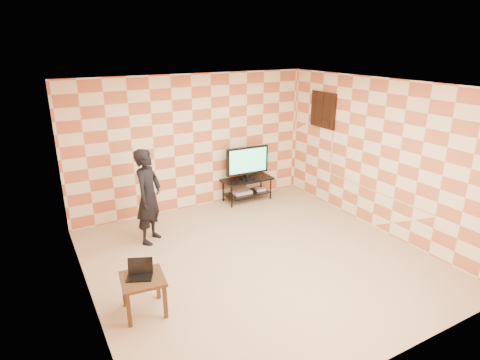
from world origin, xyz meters
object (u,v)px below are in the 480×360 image
tv_stand (247,184)px  side_table (143,284)px  tv (247,161)px  person (148,196)px

tv_stand → side_table: size_ratio=1.87×
side_table → tv: bearing=40.9°
tv_stand → tv: size_ratio=1.14×
side_table → person: 2.00m
person → tv: bearing=-27.3°
side_table → person: (0.67, 1.84, 0.41)m
tv_stand → person: bearing=-161.5°
tv → side_table: bearing=-139.1°
tv → side_table: (-3.04, -2.63, -0.47)m
person → side_table: bearing=-155.6°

